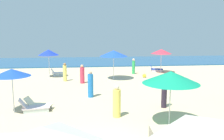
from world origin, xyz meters
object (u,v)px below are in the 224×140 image
(umbrella_0, at_px, (114,53))
(beachgoer_1, at_px, (164,94))
(lounge_chair_3_0, at_px, (34,107))
(lounge_chair_3_1, at_px, (38,105))
(umbrella_5, at_px, (161,51))
(umbrella_3, at_px, (12,73))
(umbrella_2, at_px, (49,52))
(lounge_chair_5_0, at_px, (156,69))
(umbrella_1, at_px, (171,77))
(lounge_chair_2_0, at_px, (57,73))
(beachgoer_0, at_px, (91,85))
(beachgoer_6, at_px, (117,102))
(beachgoer_2, at_px, (134,66))
(beachgoer_3, at_px, (65,73))
(beachgoer_5, at_px, (82,75))
(beach_ball_0, at_px, (144,76))

(umbrella_0, distance_m, beachgoer_1, 8.32)
(lounge_chair_3_0, height_order, beachgoer_1, beachgoer_1)
(lounge_chair_3_1, distance_m, umbrella_5, 14.53)
(umbrella_3, bearing_deg, umbrella_5, 43.59)
(umbrella_3, relative_size, umbrella_5, 0.95)
(umbrella_2, relative_size, lounge_chair_5_0, 1.79)
(umbrella_1, distance_m, lounge_chair_2_0, 14.55)
(lounge_chair_2_0, distance_m, beachgoer_0, 8.43)
(umbrella_2, distance_m, lounge_chair_5_0, 10.96)
(lounge_chair_2_0, height_order, lounge_chair_5_0, lounge_chair_5_0)
(lounge_chair_3_1, distance_m, beachgoer_1, 6.89)
(umbrella_5, xyz_separation_m, lounge_chair_5_0, (-0.23, 0.96, -1.91))
(lounge_chair_5_0, bearing_deg, beachgoer_0, 153.65)
(umbrella_2, height_order, lounge_chair_5_0, umbrella_2)
(lounge_chair_2_0, bearing_deg, lounge_chair_5_0, -87.08)
(lounge_chair_2_0, relative_size, lounge_chair_3_1, 0.83)
(beachgoer_6, bearing_deg, lounge_chair_2_0, 63.53)
(lounge_chair_2_0, height_order, beachgoer_2, beachgoer_2)
(beachgoer_2, height_order, beachgoer_3, beachgoer_3)
(beachgoer_0, bearing_deg, lounge_chair_3_0, -109.80)
(lounge_chair_3_0, distance_m, beachgoer_5, 7.12)
(umbrella_5, bearing_deg, lounge_chair_2_0, -178.37)
(lounge_chair_2_0, bearing_deg, umbrella_1, -158.37)
(beachgoer_5, bearing_deg, lounge_chair_3_0, -130.60)
(lounge_chair_3_1, xyz_separation_m, beachgoer_2, (7.29, 10.01, 0.50))
(beach_ball_0, bearing_deg, beachgoer_0, -129.88)
(umbrella_5, distance_m, beach_ball_0, 3.70)
(beachgoer_0, xyz_separation_m, beachgoer_2, (4.39, 7.94, -0.04))
(umbrella_5, height_order, beachgoer_3, umbrella_5)
(beachgoer_3, bearing_deg, beachgoer_2, -166.84)
(lounge_chair_2_0, distance_m, umbrella_3, 10.61)
(umbrella_1, relative_size, beachgoer_6, 1.54)
(umbrella_0, xyz_separation_m, lounge_chair_3_0, (-5.13, -7.90, -2.02))
(beachgoer_3, bearing_deg, beachgoer_5, 135.26)
(umbrella_5, relative_size, beachgoer_5, 1.58)
(umbrella_3, bearing_deg, beachgoer_6, -13.04)
(beachgoer_1, bearing_deg, lounge_chair_2_0, -138.45)
(umbrella_5, relative_size, beachgoer_2, 1.57)
(lounge_chair_2_0, relative_size, beachgoer_2, 0.83)
(lounge_chair_2_0, height_order, beachgoer_5, beachgoer_5)
(umbrella_0, relative_size, lounge_chair_5_0, 1.79)
(lounge_chair_5_0, bearing_deg, umbrella_2, 112.19)
(lounge_chair_2_0, height_order, beach_ball_0, lounge_chair_2_0)
(lounge_chair_3_1, height_order, umbrella_5, umbrella_5)
(umbrella_1, xyz_separation_m, beachgoer_3, (-5.37, 10.30, -1.46))
(lounge_chair_3_1, bearing_deg, beachgoer_5, -6.93)
(umbrella_2, relative_size, umbrella_3, 1.10)
(lounge_chair_2_0, bearing_deg, beachgoer_3, -165.11)
(lounge_chair_3_1, bearing_deg, beachgoer_1, -80.60)
(umbrella_3, bearing_deg, beachgoer_0, 32.20)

